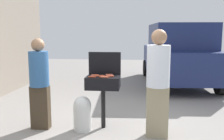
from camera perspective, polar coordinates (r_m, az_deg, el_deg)
The scene contains 17 objects.
ground_plane at distance 4.68m, azimuth -1.70°, elevation -13.26°, with size 24.00×24.00×0.00m, color gray.
bbq_grill at distance 4.55m, azimuth -2.01°, elevation -3.25°, with size 0.60×0.44×0.96m.
grill_lid_open at distance 4.70m, azimuth -1.66°, elevation 1.54°, with size 0.60×0.05×0.42m, color black.
hot_dog_0 at distance 4.48m, azimuth -4.03°, elevation -1.37°, with size 0.03×0.03×0.13m, color #AD4228.
hot_dog_1 at distance 4.50m, azimuth -0.52°, elevation -1.31°, with size 0.03×0.03×0.13m, color #B74C33.
hot_dog_2 at distance 4.50m, azimuth -2.51°, elevation -1.30°, with size 0.03×0.03×0.13m, color #AD4228.
hot_dog_3 at distance 4.39m, azimuth -4.58°, elevation -1.57°, with size 0.03×0.03×0.13m, color #AD4228.
hot_dog_4 at distance 4.41m, azimuth -1.37°, elevation -1.50°, with size 0.03×0.03×0.13m, color #AD4228.
hot_dog_5 at distance 4.46m, azimuth -0.42°, elevation -1.40°, with size 0.03×0.03×0.13m, color #B74C33.
hot_dog_6 at distance 4.35m, azimuth -1.69°, elevation -1.64°, with size 0.03×0.03×0.13m, color #C6593D.
hot_dog_7 at distance 4.58m, azimuth -3.83°, elevation -1.15°, with size 0.03×0.03×0.13m, color #B74C33.
hot_dog_8 at distance 4.39m, azimuth -2.07°, elevation -1.56°, with size 0.03×0.03×0.13m, color #AD4228.
hot_dog_9 at distance 4.62m, azimuth -0.63°, elevation -1.06°, with size 0.03×0.03×0.13m, color #C6593D.
propane_tank at distance 4.58m, azimuth -6.73°, elevation -9.55°, with size 0.32×0.32×0.62m.
person_left at distance 4.68m, azimuth -16.11°, elevation -2.29°, with size 0.34×0.34×1.64m.
person_right at distance 4.18m, azimuth 10.36°, elevation -2.21°, with size 0.38×0.38×1.79m.
parked_minivan at distance 8.79m, azimuth 14.69°, elevation 3.53°, with size 2.25×4.51×2.02m.
Camera 1 is at (0.58, -4.31, 1.73)m, focal length 40.40 mm.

